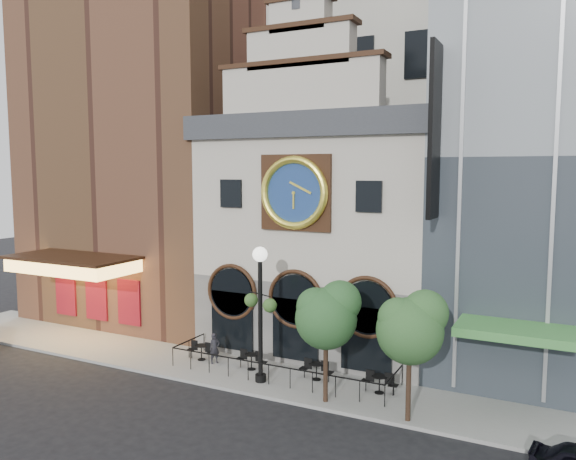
# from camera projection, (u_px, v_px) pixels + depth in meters

# --- Properties ---
(ground) EXTENTS (120.00, 120.00, 0.00)m
(ground) POSITION_uv_depth(u_px,v_px,m) (255.00, 397.00, 23.82)
(ground) COLOR black
(ground) RESTS_ON ground
(sidewalk) EXTENTS (44.00, 5.00, 0.15)m
(sidewalk) POSITION_uv_depth(u_px,v_px,m) (282.00, 376.00, 26.04)
(sidewalk) COLOR gray
(sidewalk) RESTS_ON ground
(clock_building) EXTENTS (12.60, 8.78, 18.65)m
(clock_building) POSITION_uv_depth(u_px,v_px,m) (327.00, 225.00, 30.07)
(clock_building) COLOR #605E5B
(clock_building) RESTS_ON ground
(theater_building) EXTENTS (14.00, 15.60, 25.00)m
(theater_building) POSITION_uv_depth(u_px,v_px,m) (159.00, 125.00, 37.14)
(theater_building) COLOR brown
(theater_building) RESTS_ON ground
(office_tower) EXTENTS (20.00, 16.00, 40.00)m
(office_tower) POSITION_uv_depth(u_px,v_px,m) (395.00, 22.00, 39.48)
(office_tower) COLOR #B9B5A7
(office_tower) RESTS_ON ground
(cafe_railing) EXTENTS (10.60, 2.60, 0.90)m
(cafe_railing) POSITION_uv_depth(u_px,v_px,m) (282.00, 365.00, 25.98)
(cafe_railing) COLOR black
(cafe_railing) RESTS_ON sidewalk
(bistro_0) EXTENTS (1.58, 0.68, 0.90)m
(bistro_0) POSITION_uv_depth(u_px,v_px,m) (201.00, 351.00, 28.04)
(bistro_0) COLOR black
(bistro_0) RESTS_ON sidewalk
(bistro_1) EXTENTS (1.58, 0.68, 0.90)m
(bistro_1) POSITION_uv_depth(u_px,v_px,m) (251.00, 360.00, 26.67)
(bistro_1) COLOR black
(bistro_1) RESTS_ON sidewalk
(bistro_2) EXTENTS (1.58, 0.68, 0.90)m
(bistro_2) POSITION_uv_depth(u_px,v_px,m) (316.00, 370.00, 25.36)
(bistro_2) COLOR black
(bistro_2) RESTS_ON sidewalk
(bistro_3) EXTENTS (1.58, 0.68, 0.90)m
(bistro_3) POSITION_uv_depth(u_px,v_px,m) (379.00, 383.00, 23.85)
(bistro_3) COLOR black
(bistro_3) RESTS_ON sidewalk
(pedestrian) EXTENTS (0.59, 0.65, 1.50)m
(pedestrian) POSITION_uv_depth(u_px,v_px,m) (215.00, 348.00, 27.52)
(pedestrian) COLOR black
(pedestrian) RESTS_ON sidewalk
(lamppost) EXTENTS (1.86, 1.13, 6.12)m
(lamppost) POSITION_uv_depth(u_px,v_px,m) (260.00, 299.00, 24.81)
(lamppost) COLOR black
(lamppost) RESTS_ON sidewalk
(tree_left) EXTENTS (2.62, 2.52, 5.04)m
(tree_left) POSITION_uv_depth(u_px,v_px,m) (327.00, 313.00, 22.66)
(tree_left) COLOR #382619
(tree_left) RESTS_ON sidewalk
(tree_right) EXTENTS (2.61, 2.52, 5.04)m
(tree_right) POSITION_uv_depth(u_px,v_px,m) (411.00, 325.00, 20.90)
(tree_right) COLOR #382619
(tree_right) RESTS_ON sidewalk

